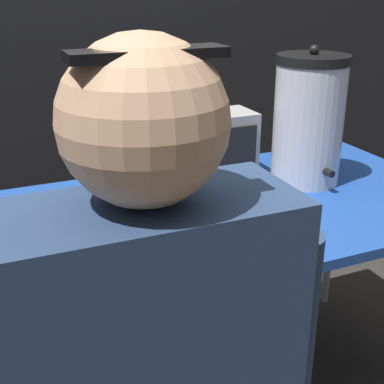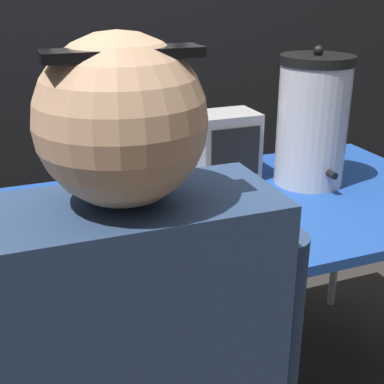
{
  "view_description": "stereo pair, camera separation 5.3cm",
  "coord_description": "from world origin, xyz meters",
  "px_view_note": "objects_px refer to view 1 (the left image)",
  "views": [
    {
      "loc": [
        -0.59,
        -1.27,
        1.33
      ],
      "look_at": [
        -0.04,
        0.0,
        0.77
      ],
      "focal_mm": 50.0,
      "sensor_mm": 36.0,
      "label": 1
    },
    {
      "loc": [
        -0.55,
        -1.29,
        1.33
      ],
      "look_at": [
        -0.04,
        0.0,
        0.77
      ],
      "focal_mm": 50.0,
      "sensor_mm": 36.0,
      "label": 2
    }
  ],
  "objects_px": {
    "donut_box": "(165,219)",
    "space_heater": "(222,146)",
    "cell_phone": "(6,299)",
    "coffee_urn": "(308,120)"
  },
  "relations": [
    {
      "from": "donut_box",
      "to": "space_heater",
      "type": "height_order",
      "value": "space_heater"
    },
    {
      "from": "coffee_urn",
      "to": "space_heater",
      "type": "bearing_deg",
      "value": 151.32
    },
    {
      "from": "donut_box",
      "to": "coffee_urn",
      "type": "bearing_deg",
      "value": -3.99
    },
    {
      "from": "cell_phone",
      "to": "space_heater",
      "type": "relative_size",
      "value": 0.66
    },
    {
      "from": "cell_phone",
      "to": "space_heater",
      "type": "height_order",
      "value": "space_heater"
    },
    {
      "from": "coffee_urn",
      "to": "cell_phone",
      "type": "relative_size",
      "value": 2.95
    },
    {
      "from": "coffee_urn",
      "to": "cell_phone",
      "type": "xyz_separation_m",
      "value": [
        -0.97,
        -0.35,
        -0.2
      ]
    },
    {
      "from": "space_heater",
      "to": "coffee_urn",
      "type": "bearing_deg",
      "value": -28.68
    },
    {
      "from": "donut_box",
      "to": "space_heater",
      "type": "distance_m",
      "value": 0.41
    },
    {
      "from": "coffee_urn",
      "to": "space_heater",
      "type": "xyz_separation_m",
      "value": [
        -0.24,
        0.13,
        -0.09
      ]
    }
  ]
}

